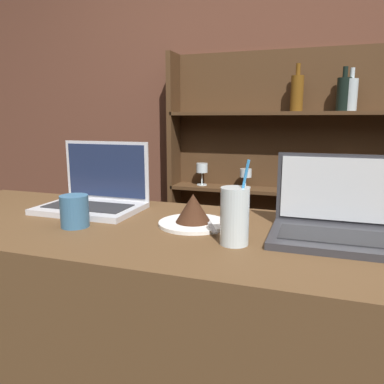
{
  "coord_description": "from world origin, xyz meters",
  "views": [
    {
      "loc": [
        0.27,
        -0.64,
        1.4
      ],
      "look_at": [
        -0.06,
        0.33,
        1.2
      ],
      "focal_mm": 35.0,
      "sensor_mm": 36.0,
      "label": 1
    }
  ],
  "objects_px": {
    "laptop_near": "(96,195)",
    "coffee_cup": "(75,211)",
    "water_glass": "(235,216)",
    "laptop_far": "(335,221)",
    "cake_plate": "(193,213)"
  },
  "relations": [
    {
      "from": "laptop_far",
      "to": "cake_plate",
      "type": "bearing_deg",
      "value": -178.82
    },
    {
      "from": "coffee_cup",
      "to": "water_glass",
      "type": "bearing_deg",
      "value": -0.31
    },
    {
      "from": "laptop_near",
      "to": "coffee_cup",
      "type": "relative_size",
      "value": 3.61
    },
    {
      "from": "laptop_near",
      "to": "water_glass",
      "type": "xyz_separation_m",
      "value": [
        0.52,
        -0.21,
        0.02
      ]
    },
    {
      "from": "laptop_far",
      "to": "coffee_cup",
      "type": "height_order",
      "value": "laptop_far"
    },
    {
      "from": "laptop_far",
      "to": "water_glass",
      "type": "distance_m",
      "value": 0.27
    },
    {
      "from": "laptop_far",
      "to": "coffee_cup",
      "type": "bearing_deg",
      "value": -169.48
    },
    {
      "from": "water_glass",
      "to": "coffee_cup",
      "type": "bearing_deg",
      "value": 179.69
    },
    {
      "from": "laptop_far",
      "to": "cake_plate",
      "type": "distance_m",
      "value": 0.38
    },
    {
      "from": "cake_plate",
      "to": "coffee_cup",
      "type": "bearing_deg",
      "value": -158.86
    },
    {
      "from": "laptop_far",
      "to": "cake_plate",
      "type": "relative_size",
      "value": 1.58
    },
    {
      "from": "laptop_near",
      "to": "water_glass",
      "type": "distance_m",
      "value": 0.56
    },
    {
      "from": "water_glass",
      "to": "coffee_cup",
      "type": "xyz_separation_m",
      "value": [
        -0.46,
        0.0,
        -0.03
      ]
    },
    {
      "from": "laptop_far",
      "to": "cake_plate",
      "type": "xyz_separation_m",
      "value": [
        -0.38,
        -0.01,
        -0.01
      ]
    },
    {
      "from": "laptop_near",
      "to": "coffee_cup",
      "type": "distance_m",
      "value": 0.22
    }
  ]
}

